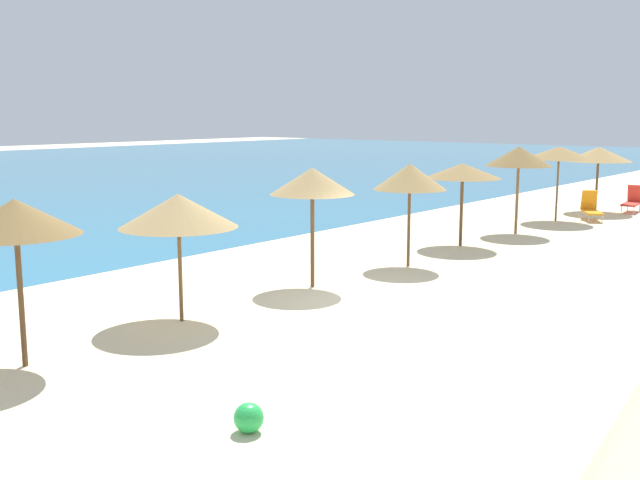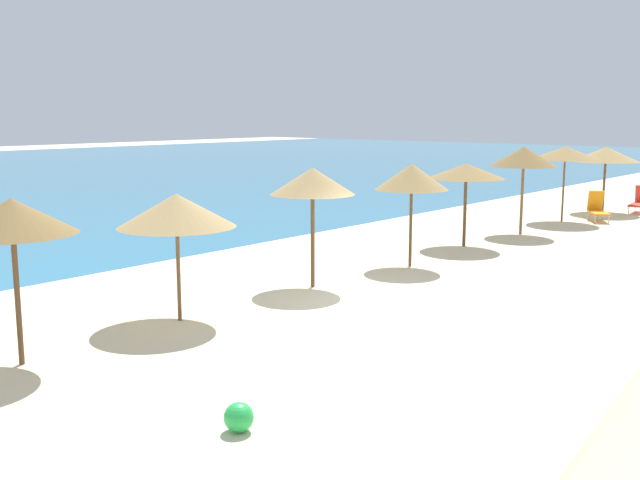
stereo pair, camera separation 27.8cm
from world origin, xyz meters
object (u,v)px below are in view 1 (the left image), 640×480
Objects in this scene: beach_umbrella_3 at (15,217)px; beach_umbrella_10 at (599,154)px; beach_umbrella_4 at (178,211)px; beach_umbrella_7 at (463,171)px; beach_umbrella_8 at (519,157)px; lounge_chair_2 at (591,208)px; beach_ball at (249,418)px; lounge_chair_0 at (632,201)px; beach_umbrella_5 at (312,182)px; beach_umbrella_6 at (410,177)px; beach_umbrella_9 at (559,153)px.

beach_umbrella_10 is at bearing -0.84° from beach_umbrella_3.
beach_umbrella_4 is 10.99m from beach_umbrella_7.
lounge_chair_2 is at bearing -9.59° from beach_umbrella_8.
lounge_chair_0 is at bearing 6.85° from beach_ball.
beach_umbrella_8 is 17.88m from beach_ball.
beach_umbrella_8 is 7.53× the size of beach_ball.
beach_umbrella_7 reaches higher than beach_ball.
beach_umbrella_6 is at bearing -7.11° from beach_umbrella_5.
beach_umbrella_7 is at bearing 75.44° from lounge_chair_0.
lounge_chair_0 is (25.98, -1.54, -1.98)m from beach_umbrella_3.
beach_umbrella_8 is 1.05× the size of beach_umbrella_9.
beach_umbrella_4 is 18.11m from beach_umbrella_9.
beach_umbrella_5 is at bearing 179.45° from beach_umbrella_9.
beach_umbrella_5 is at bearing 34.24° from beach_ball.
beach_umbrella_9 is (3.78, 0.13, -0.04)m from beach_umbrella_8.
beach_umbrella_4 is 14.33m from beach_umbrella_8.
lounge_chair_0 is at bearing -8.65° from beach_umbrella_8.
beach_umbrella_8 is at bearing 1.33° from beach_umbrella_6.
beach_umbrella_8 is at bearing -1.49° from beach_umbrella_5.
beach_umbrella_3 is at bearing 54.64° from lounge_chair_2.
beach_umbrella_3 is 5.14m from beach_ball.
beach_umbrella_4 is 5.85m from beach_ball.
beach_umbrella_8 is 3.78m from beach_umbrella_9.
lounge_chair_0 is 3.51m from lounge_chair_2.
lounge_chair_2 is (15.26, -1.09, -2.03)m from beach_umbrella_5.
beach_umbrella_6 is at bearing 54.25° from lounge_chair_2.
beach_umbrella_8 is at bearing -4.63° from beach_umbrella_7.
beach_umbrella_8 reaches higher than beach_umbrella_7.
beach_umbrella_9 is 1.05× the size of beach_umbrella_10.
beach_umbrella_10 is (3.62, -0.22, -0.19)m from beach_umbrella_9.
beach_umbrella_3 reaches higher than lounge_chair_2.
beach_umbrella_3 is 10.71m from beach_umbrella_6.
lounge_chair_0 is (11.65, -1.53, -1.85)m from beach_umbrella_7.
beach_umbrella_6 is at bearing -2.35° from beach_umbrella_3.
beach_umbrella_3 is 25.06m from beach_umbrella_10.
beach_ball is (-17.18, -4.33, -2.41)m from beach_umbrella_8.
beach_umbrella_7 is (10.98, -0.10, 0.11)m from beach_umbrella_4.
beach_umbrella_3 is 6.97× the size of beach_ball.
beach_umbrella_6 is 11.25m from beach_ball.
beach_umbrella_10 is at bearing -106.76° from lounge_chair_2.
beach_ball is (-2.86, -4.70, -1.99)m from beach_umbrella_4.
beach_umbrella_4 is 7.38m from beach_umbrella_6.
beach_umbrella_10 reaches higher than beach_umbrella_7.
beach_umbrella_8 reaches higher than beach_umbrella_10.
beach_umbrella_3 is 1.67× the size of lounge_chair_0.
beach_umbrella_5 is (3.89, -0.10, 0.30)m from beach_umbrella_4.
beach_umbrella_7 is (14.33, -0.01, -0.13)m from beach_umbrella_3.
beach_umbrella_3 is at bearing 177.65° from beach_umbrella_6.
beach_umbrella_5 is 18.91m from lounge_chair_0.
beach_umbrella_10 is 3.28m from lounge_chair_2.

